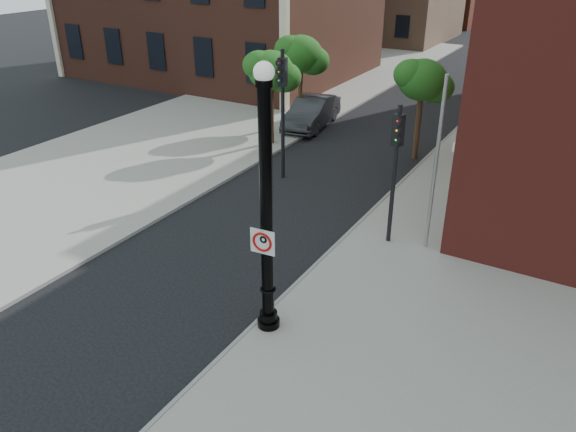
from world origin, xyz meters
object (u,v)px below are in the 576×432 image
Objects in this scene: lamppost at (267,221)px; parked_car at (312,112)px; no_parking_sign at (263,242)px; traffic_signal_left at (282,94)px; traffic_signal_right at (396,154)px.

lamppost is 1.41× the size of parked_car.
traffic_signal_left reaches higher than no_parking_sign.
no_parking_sign is at bearing -78.55° from traffic_signal_right.
traffic_signal_right is (5.69, -3.02, -0.39)m from traffic_signal_left.
lamppost is 16.78m from parked_car.
traffic_signal_left reaches higher than parked_car.
lamppost is 5.65m from traffic_signal_right.
no_parking_sign is at bearing -75.33° from traffic_signal_left.
no_parking_sign is 0.12× the size of traffic_signal_left.
no_parking_sign is 0.13× the size of parked_car.
traffic_signal_right reaches higher than parked_car.
traffic_signal_right is at bearing -41.57° from traffic_signal_left.
lamppost reaches higher than traffic_signal_right.
traffic_signal_left is 1.13× the size of traffic_signal_right.
parked_car is 7.39m from traffic_signal_left.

